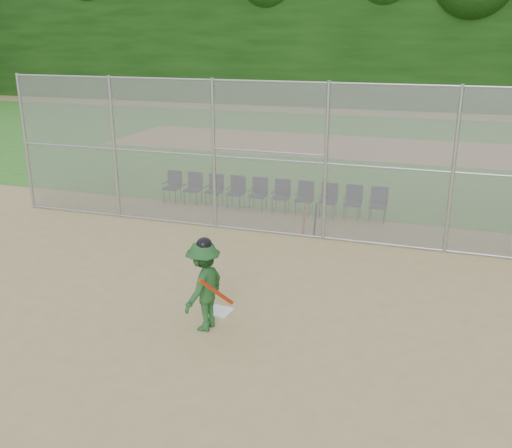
% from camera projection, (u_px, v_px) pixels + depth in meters
% --- Properties ---
extents(ground, '(100.00, 100.00, 0.00)m').
position_uv_depth(ground, '(214.00, 321.00, 10.56)').
color(ground, tan).
rests_on(ground, ground).
extents(grass_strip, '(100.00, 100.00, 0.00)m').
position_uv_depth(grass_strip, '(359.00, 147.00, 26.77)').
color(grass_strip, '#2E6E21').
rests_on(grass_strip, ground).
extents(dirt_patch_far, '(24.00, 24.00, 0.00)m').
position_uv_depth(dirt_patch_far, '(359.00, 147.00, 26.77)').
color(dirt_patch_far, tan).
rests_on(dirt_patch_far, ground).
extents(backstop_fence, '(16.09, 0.09, 4.00)m').
position_uv_depth(backstop_fence, '(287.00, 158.00, 14.41)').
color(backstop_fence, gray).
rests_on(backstop_fence, ground).
extents(treeline, '(81.00, 60.00, 11.00)m').
position_uv_depth(treeline, '(373.00, 24.00, 26.84)').
color(treeline, black).
rests_on(treeline, ground).
extents(home_plate, '(0.47, 0.47, 0.02)m').
position_uv_depth(home_plate, '(220.00, 311.00, 10.90)').
color(home_plate, silver).
rests_on(home_plate, ground).
extents(batter_at_plate, '(1.00, 1.26, 1.74)m').
position_uv_depth(batter_at_plate, '(204.00, 285.00, 10.03)').
color(batter_at_plate, '#1E4C21').
rests_on(batter_at_plate, ground).
extents(spare_bats, '(0.36, 0.26, 0.84)m').
position_uv_depth(spare_bats, '(310.00, 219.00, 15.03)').
color(spare_bats, '#D84C14').
rests_on(spare_bats, ground).
extents(chair_0, '(0.54, 0.52, 0.96)m').
position_uv_depth(chair_0, '(172.00, 187.00, 17.93)').
color(chair_0, '#0E1433').
rests_on(chair_0, ground).
extents(chair_1, '(0.54, 0.52, 0.96)m').
position_uv_depth(chair_1, '(193.00, 189.00, 17.72)').
color(chair_1, '#0E1433').
rests_on(chair_1, ground).
extents(chair_2, '(0.54, 0.52, 0.96)m').
position_uv_depth(chair_2, '(214.00, 191.00, 17.51)').
color(chair_2, '#0E1433').
rests_on(chair_2, ground).
extents(chair_3, '(0.54, 0.52, 0.96)m').
position_uv_depth(chair_3, '(236.00, 193.00, 17.30)').
color(chair_3, '#0E1433').
rests_on(chair_3, ground).
extents(chair_4, '(0.54, 0.52, 0.96)m').
position_uv_depth(chair_4, '(258.00, 195.00, 17.08)').
color(chair_4, '#0E1433').
rests_on(chair_4, ground).
extents(chair_5, '(0.54, 0.52, 0.96)m').
position_uv_depth(chair_5, '(281.00, 197.00, 16.87)').
color(chair_5, '#0E1433').
rests_on(chair_5, ground).
extents(chair_6, '(0.54, 0.52, 0.96)m').
position_uv_depth(chair_6, '(304.00, 199.00, 16.66)').
color(chair_6, '#0E1433').
rests_on(chair_6, ground).
extents(chair_7, '(0.54, 0.52, 0.96)m').
position_uv_depth(chair_7, '(328.00, 201.00, 16.45)').
color(chair_7, '#0E1433').
rests_on(chair_7, ground).
extents(chair_8, '(0.54, 0.52, 0.96)m').
position_uv_depth(chair_8, '(353.00, 203.00, 16.23)').
color(chair_8, '#0E1433').
rests_on(chair_8, ground).
extents(chair_9, '(0.54, 0.52, 0.96)m').
position_uv_depth(chair_9, '(378.00, 205.00, 16.02)').
color(chair_9, '#0E1433').
rests_on(chair_9, ground).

